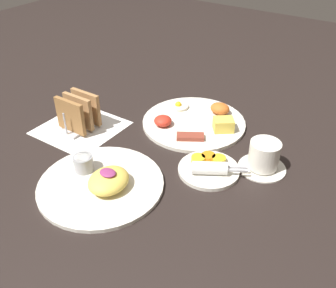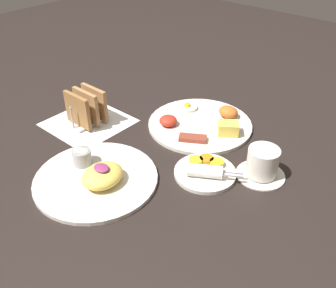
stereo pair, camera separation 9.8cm
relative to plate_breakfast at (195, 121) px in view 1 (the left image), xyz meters
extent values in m
plane|color=black|center=(-0.06, -0.21, -0.01)|extent=(3.00, 3.00, 0.00)
cube|color=white|center=(-0.27, -0.21, -0.01)|extent=(0.22, 0.22, 0.00)
cylinder|color=silver|center=(0.00, 0.00, -0.01)|extent=(0.31, 0.31, 0.01)
cube|color=#E5C64C|center=(0.09, 0.00, 0.02)|extent=(0.07, 0.07, 0.04)
ellipsoid|color=#C66023|center=(0.04, 0.08, 0.02)|extent=(0.06, 0.05, 0.03)
cylinder|color=#F4EACC|center=(-0.09, 0.04, 0.00)|extent=(0.06, 0.06, 0.01)
sphere|color=yellow|center=(-0.09, 0.04, 0.01)|extent=(0.02, 0.02, 0.02)
ellipsoid|color=red|center=(-0.07, -0.07, 0.01)|extent=(0.05, 0.05, 0.03)
cube|color=brown|center=(0.04, -0.09, 0.01)|extent=(0.08, 0.07, 0.01)
cylinder|color=silver|center=(0.14, -0.18, -0.01)|extent=(0.15, 0.15, 0.01)
cylinder|color=gold|center=(0.15, -0.14, 0.01)|extent=(0.04, 0.04, 0.01)
cylinder|color=orange|center=(0.12, -0.14, 0.01)|extent=(0.04, 0.04, 0.01)
cylinder|color=gold|center=(0.11, -0.17, 0.01)|extent=(0.04, 0.04, 0.01)
cylinder|color=white|center=(0.15, -0.19, 0.02)|extent=(0.09, 0.07, 0.03)
cube|color=silver|center=(0.21, -0.15, 0.02)|extent=(0.05, 0.03, 0.00)
cube|color=silver|center=(0.21, -0.16, 0.02)|extent=(0.05, 0.03, 0.00)
cylinder|color=silver|center=(-0.04, -0.37, -0.01)|extent=(0.30, 0.30, 0.01)
ellipsoid|color=#EAC651|center=(-0.02, -0.37, 0.02)|extent=(0.10, 0.11, 0.04)
ellipsoid|color=#8C3366|center=(-0.02, -0.37, 0.04)|extent=(0.04, 0.03, 0.01)
cylinder|color=#99999E|center=(-0.11, -0.35, 0.02)|extent=(0.05, 0.05, 0.04)
cylinder|color=white|center=(-0.11, -0.35, 0.04)|extent=(0.04, 0.04, 0.01)
cube|color=#B7B7BC|center=(-0.27, -0.21, 0.00)|extent=(0.06, 0.12, 0.01)
cube|color=olive|center=(-0.27, -0.24, 0.05)|extent=(0.10, 0.01, 0.10)
cube|color=#A27547|center=(-0.27, -0.21, 0.05)|extent=(0.10, 0.01, 0.10)
cube|color=#A07244|center=(-0.27, -0.18, 0.05)|extent=(0.10, 0.01, 0.10)
cylinder|color=#B7B7BC|center=(-0.27, -0.26, 0.03)|extent=(0.01, 0.01, 0.07)
cylinder|color=#B7B7BC|center=(-0.27, -0.15, 0.03)|extent=(0.01, 0.00, 0.07)
cylinder|color=silver|center=(0.25, -0.09, -0.01)|extent=(0.12, 0.12, 0.01)
cylinder|color=silver|center=(0.25, -0.09, 0.03)|extent=(0.08, 0.08, 0.07)
cylinder|color=#381E0F|center=(0.25, -0.09, 0.06)|extent=(0.06, 0.06, 0.01)
camera|label=1|loc=(0.46, -0.84, 0.58)|focal=40.00mm
camera|label=2|loc=(0.54, -0.78, 0.58)|focal=40.00mm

